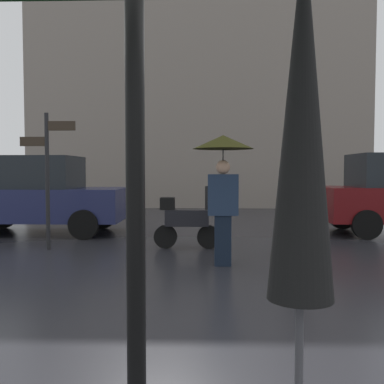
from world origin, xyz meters
TOP-DOWN VIEW (x-y plane):
  - folded_patio_umbrella_far at (0.72, -1.18)m, footprint 0.44×0.44m
  - pedestrian_with_umbrella at (0.60, 3.87)m, footprint 0.97×0.97m
  - pedestrian_with_bag at (1.89, 4.17)m, footprint 0.50×0.24m
  - parked_scooter at (-0.08, 5.37)m, footprint 1.32×0.32m
  - parked_car_left at (-3.80, 7.26)m, footprint 4.11×1.93m
  - street_signpost at (-2.74, 5.20)m, footprint 1.08×0.08m
  - building_block at (0.00, 15.95)m, footprint 14.22×3.15m

SIDE VIEW (x-z plane):
  - parked_scooter at x=-0.08m, z-range -0.07..1.17m
  - pedestrian_with_bag at x=1.89m, z-range 0.11..1.74m
  - parked_car_left at x=-3.80m, z-range 0.02..1.91m
  - pedestrian_with_umbrella at x=0.60m, z-range 0.56..2.67m
  - street_signpost at x=-2.74m, z-range 0.29..2.95m
  - folded_patio_umbrella_far at x=0.72m, z-range 0.36..2.92m
  - building_block at x=0.00m, z-range 0.00..13.26m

